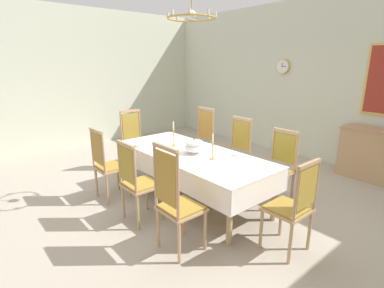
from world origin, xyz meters
The scene contains 23 objects.
ground centered at (0.00, 0.00, -0.02)m, with size 8.16×5.99×0.04m, color #B2A696.
back_wall centered at (0.00, 3.03, 1.62)m, with size 8.16×0.08×3.24m, color beige.
left_wall centered at (-4.12, 0.00, 1.62)m, with size 0.08×5.99×3.24m, color beige.
dining_table centered at (0.00, -0.22, 0.67)m, with size 2.51×1.05×0.74m.
tablecloth centered at (0.00, -0.22, 0.67)m, with size 2.53×1.07×0.31m.
chair_south_a centered at (-0.84, -1.14, 0.57)m, with size 0.44×0.42×1.09m.
chair_north_a centered at (-0.84, 0.72, 0.60)m, with size 0.44×0.42×1.20m.
chair_south_b centered at (0.03, -1.14, 0.57)m, with size 0.44×0.42×1.08m.
chair_north_b centered at (0.03, 0.72, 0.58)m, with size 0.44×0.42×1.14m.
chair_south_c centered at (0.85, -1.15, 0.61)m, with size 0.44×0.42×1.23m.
chair_north_c centered at (0.85, 0.71, 0.56)m, with size 0.44×0.42×1.08m.
chair_head_west centered at (-1.66, -0.22, 0.59)m, with size 0.42×0.44×1.15m.
chair_head_east centered at (1.66, -0.22, 0.56)m, with size 0.42×0.44×1.07m.
soup_tureen centered at (0.06, -0.22, 0.86)m, with size 0.28×0.28×0.23m.
candlestick_west centered at (-0.43, -0.22, 0.90)m, with size 0.07×0.07×0.39m.
candlestick_east centered at (0.43, -0.22, 0.89)m, with size 0.07×0.07×0.35m.
bowl_near_left centered at (0.52, 0.17, 0.76)m, with size 0.14×0.14×0.03m.
bowl_near_right centered at (-0.76, -0.62, 0.77)m, with size 0.16×0.16×0.04m.
bowl_far_left centered at (-0.06, -0.62, 0.77)m, with size 0.15×0.15×0.03m.
spoon_primary centered at (0.62, 0.20, 0.75)m, with size 0.03×0.18×0.01m.
spoon_secondary centered at (-0.88, -0.60, 0.75)m, with size 0.06×0.17×0.01m.
mounted_clock centered at (-0.67, 2.96, 1.91)m, with size 0.32×0.06×0.32m.
chandelier centered at (0.00, -0.22, 2.56)m, with size 0.65×0.65×0.66m.
Camera 1 is at (3.12, -2.84, 2.02)m, focal length 27.55 mm.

